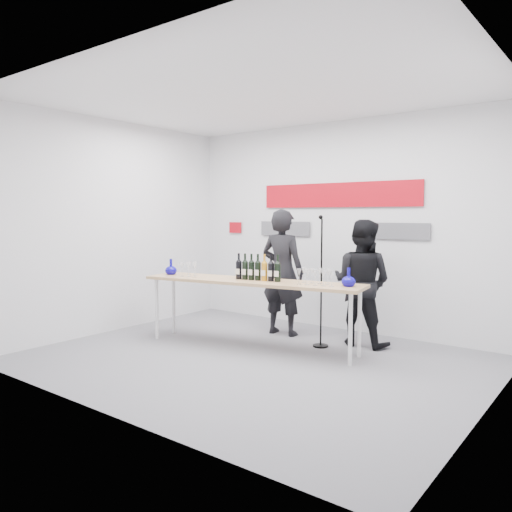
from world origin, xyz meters
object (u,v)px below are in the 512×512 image
Objects in this scene: presenter_left at (282,272)px; presenter_right at (362,283)px; tasting_table at (251,285)px; mic_stand at (321,307)px.

presenter_right is at bearing -176.90° from presenter_left.
tasting_table is 1.41m from presenter_right.
presenter_right is 0.97× the size of mic_stand.
tasting_table is at bearing 41.15° from presenter_right.
presenter_left reaches higher than mic_stand.
presenter_right is 0.62m from mic_stand.
presenter_right is (1.12, 0.15, -0.07)m from presenter_left.
presenter_right is at bearing 56.14° from mic_stand.
presenter_left is at bearing 84.99° from tasting_table.
presenter_left is 1.13m from presenter_right.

